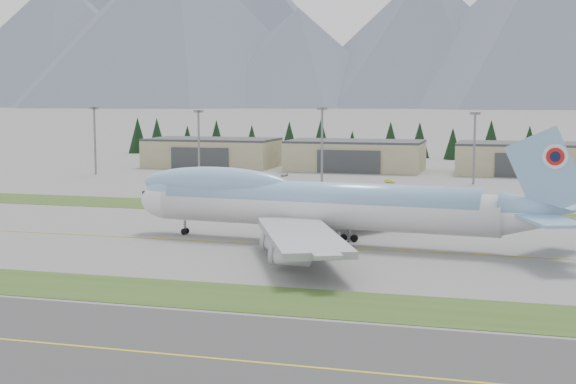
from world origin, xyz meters
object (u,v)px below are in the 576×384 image
(hangar_left, at_px, (212,153))
(service_vehicle_a, at_px, (284,176))
(service_vehicle_b, at_px, (389,183))
(hangar_right, at_px, (529,159))
(boeing_747_freighter, at_px, (319,204))
(hangar_center, at_px, (356,155))
(service_vehicle_c, at_px, (573,178))

(hangar_left, xyz_separation_m, service_vehicle_a, (36.45, -28.95, -5.39))
(service_vehicle_a, height_order, service_vehicle_b, service_vehicle_a)
(hangar_left, xyz_separation_m, service_vehicle_b, (73.17, -40.19, -5.39))
(hangar_left, bearing_deg, service_vehicle_a, -38.46)
(service_vehicle_a, bearing_deg, hangar_right, 32.79)
(boeing_747_freighter, bearing_deg, hangar_center, 102.77)
(hangar_center, height_order, service_vehicle_a, hangar_center)
(hangar_center, bearing_deg, service_vehicle_c, -8.46)
(service_vehicle_a, bearing_deg, hangar_center, 69.90)
(service_vehicle_c, bearing_deg, service_vehicle_b, -171.14)
(hangar_right, distance_m, service_vehicle_a, 83.89)
(boeing_747_freighter, xyz_separation_m, service_vehicle_b, (-2.56, 106.25, -7.12))
(hangar_left, relative_size, service_vehicle_c, 11.53)
(hangar_left, bearing_deg, hangar_center, 0.00)
(hangar_left, relative_size, service_vehicle_a, 13.95)
(service_vehicle_a, bearing_deg, service_vehicle_c, 23.58)
(service_vehicle_a, distance_m, service_vehicle_c, 94.05)
(hangar_left, distance_m, hangar_center, 55.00)
(hangar_center, distance_m, hangar_right, 60.00)
(boeing_747_freighter, bearing_deg, service_vehicle_c, 73.33)
(hangar_center, height_order, service_vehicle_c, hangar_center)
(hangar_left, bearing_deg, service_vehicle_b, -28.78)
(boeing_747_freighter, xyz_separation_m, hangar_right, (39.27, 146.44, -1.73))
(hangar_right, relative_size, service_vehicle_a, 13.95)
(service_vehicle_c, bearing_deg, hangar_right, 122.57)
(hangar_right, bearing_deg, boeing_747_freighter, -105.01)
(boeing_747_freighter, xyz_separation_m, service_vehicle_c, (53.04, 135.46, -7.12))
(hangar_left, distance_m, service_vehicle_b, 83.65)
(hangar_left, distance_m, service_vehicle_c, 129.34)
(hangar_center, relative_size, service_vehicle_b, 13.76)
(hangar_left, relative_size, hangar_right, 1.00)
(boeing_747_freighter, distance_m, hangar_left, 164.87)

